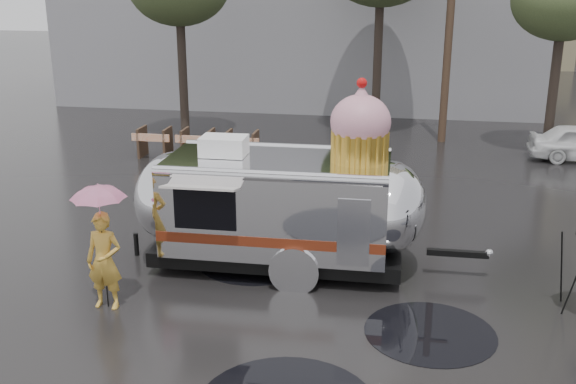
# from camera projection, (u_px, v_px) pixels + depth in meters

# --- Properties ---
(ground) EXTENTS (120.00, 120.00, 0.00)m
(ground) POSITION_uv_depth(u_px,v_px,m) (328.00, 314.00, 12.10)
(ground) COLOR black
(ground) RESTS_ON ground
(puddles) EXTENTS (13.14, 11.27, 0.01)m
(puddles) POSITION_uv_depth(u_px,v_px,m) (358.00, 275.00, 13.66)
(puddles) COLOR black
(puddles) RESTS_ON ground
(utility_pole) EXTENTS (1.60, 0.28, 9.00)m
(utility_pole) POSITION_uv_depth(u_px,v_px,m) (450.00, 12.00, 23.39)
(utility_pole) COLOR #473323
(utility_pole) RESTS_ON ground
(tree_right) EXTENTS (3.36, 3.36, 6.42)m
(tree_right) POSITION_uv_depth(u_px,v_px,m) (564.00, 0.00, 21.73)
(tree_right) COLOR #382D26
(tree_right) RESTS_ON ground
(barricade_row) EXTENTS (4.30, 0.80, 1.00)m
(barricade_row) POSITION_uv_depth(u_px,v_px,m) (198.00, 144.00, 22.21)
(barricade_row) COLOR #473323
(barricade_row) RESTS_ON ground
(airstream_trailer) EXTENTS (7.52, 2.91, 4.05)m
(airstream_trailer) POSITION_uv_depth(u_px,v_px,m) (283.00, 201.00, 13.73)
(airstream_trailer) COLOR silver
(airstream_trailer) RESTS_ON ground
(person_left) EXTENTS (0.66, 0.44, 1.82)m
(person_left) POSITION_uv_depth(u_px,v_px,m) (104.00, 261.00, 12.12)
(person_left) COLOR gold
(person_left) RESTS_ON ground
(umbrella_pink) EXTENTS (1.20, 1.20, 2.37)m
(umbrella_pink) POSITION_uv_depth(u_px,v_px,m) (99.00, 206.00, 11.80)
(umbrella_pink) COLOR #FF9ECA
(umbrella_pink) RESTS_ON ground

